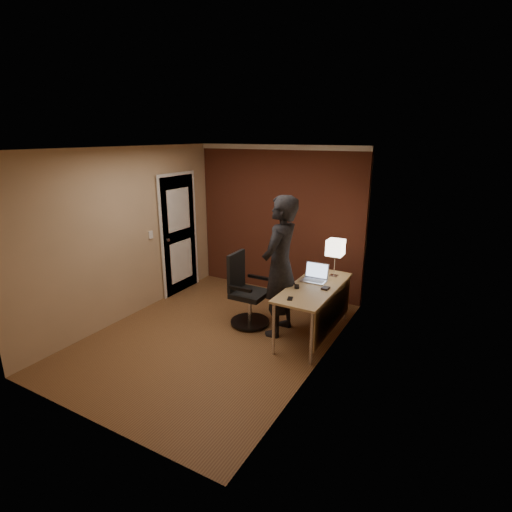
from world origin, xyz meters
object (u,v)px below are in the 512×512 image
object	(u,v)px
wallet	(325,288)
phone	(290,299)
desk_lamp	(335,248)
mouse	(297,287)
laptop	(315,276)
person	(280,267)
desk	(319,296)
office_chair	(246,294)

from	to	relation	value
wallet	phone	bearing A→B (deg)	-116.82
desk_lamp	mouse	size ratio (longest dim) A/B	5.35
laptop	wallet	xyz separation A→B (m)	(0.24, -0.25, -0.05)
phone	person	size ratio (longest dim) A/B	0.06
desk	wallet	xyz separation A→B (m)	(0.09, -0.03, 0.14)
person	phone	bearing A→B (deg)	38.31
desk_lamp	office_chair	world-z (taller)	desk_lamp
laptop	wallet	world-z (taller)	laptop
laptop	mouse	world-z (taller)	laptop
desk	laptop	world-z (taller)	laptop
desk	desk_lamp	xyz separation A→B (m)	(0.03, 0.49, 0.55)
office_chair	person	bearing A→B (deg)	0.10
phone	desk	bearing A→B (deg)	57.11
mouse	office_chair	xyz separation A→B (m)	(-0.81, 0.05, -0.29)
laptop	wallet	distance (m)	0.35
wallet	person	bearing A→B (deg)	-171.26
phone	person	distance (m)	0.60
wallet	desk_lamp	bearing A→B (deg)	96.84
mouse	desk_lamp	bearing A→B (deg)	43.79
desk	mouse	distance (m)	0.34
laptop	mouse	bearing A→B (deg)	-105.00
desk	office_chair	distance (m)	1.08
desk	phone	distance (m)	0.59
desk	phone	size ratio (longest dim) A/B	13.04
desk_lamp	phone	xyz separation A→B (m)	(-0.20, -1.04, -0.41)
phone	office_chair	distance (m)	1.02
mouse	office_chair	distance (m)	0.86
phone	person	bearing A→B (deg)	113.69
laptop	phone	size ratio (longest dim) A/B	2.94
wallet	office_chair	xyz separation A→B (m)	(-1.15, -0.10, -0.28)
phone	wallet	world-z (taller)	wallet
wallet	person	distance (m)	0.66
mouse	person	xyz separation A→B (m)	(-0.27, 0.05, 0.22)
person	wallet	bearing A→B (deg)	97.95
laptop	person	bearing A→B (deg)	-137.68
desk	desk_lamp	bearing A→B (deg)	86.59
phone	office_chair	xyz separation A→B (m)	(-0.89, 0.43, -0.28)
wallet	office_chair	world-z (taller)	office_chair
desk	office_chair	bearing A→B (deg)	-173.41
mouse	phone	bearing A→B (deg)	-101.75
desk_lamp	person	distance (m)	0.85
desk_lamp	laptop	distance (m)	0.48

